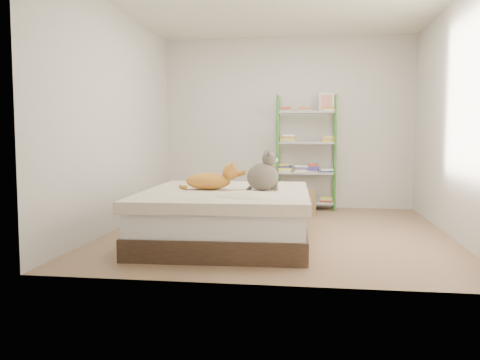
% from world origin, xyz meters
% --- Properties ---
extents(room, '(3.81, 4.21, 2.61)m').
position_xyz_m(room, '(0.00, 0.00, 1.30)').
color(room, '#926C4D').
rests_on(room, ground).
extents(bed, '(1.77, 2.17, 0.54)m').
position_xyz_m(bed, '(-0.49, -0.58, 0.27)').
color(bed, brown).
rests_on(bed, ground).
extents(orange_cat, '(0.58, 0.32, 0.23)m').
position_xyz_m(orange_cat, '(-0.69, -0.54, 0.65)').
color(orange_cat, gold).
rests_on(orange_cat, bed).
extents(grey_cat, '(0.46, 0.43, 0.41)m').
position_xyz_m(grey_cat, '(-0.12, -0.55, 0.74)').
color(grey_cat, '#6B6458').
rests_on(grey_cat, bed).
extents(shelf_unit, '(0.88, 0.36, 1.74)m').
position_xyz_m(shelf_unit, '(0.31, 1.88, 0.84)').
color(shelf_unit, '#3D8D32').
rests_on(shelf_unit, ground).
extents(cardboard_box, '(0.63, 0.65, 0.40)m').
position_xyz_m(cardboard_box, '(0.13, 1.24, 0.18)').
color(cardboard_box, olive).
rests_on(cardboard_box, ground).
extents(white_bin, '(0.41, 0.38, 0.39)m').
position_xyz_m(white_bin, '(-1.38, 1.85, 0.20)').
color(white_bin, white).
rests_on(white_bin, ground).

